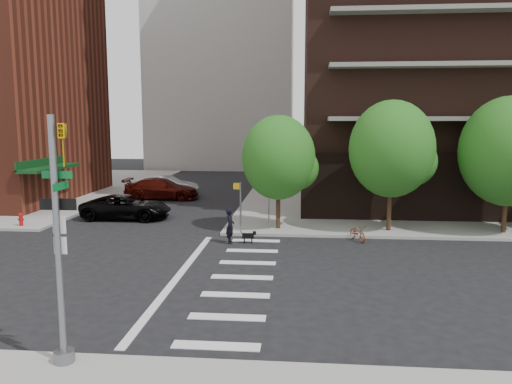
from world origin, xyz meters
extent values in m
plane|color=black|center=(0.00, 0.00, 0.00)|extent=(120.00, 120.00, 0.00)
cube|color=gray|center=(20.50, 23.50, 0.07)|extent=(39.00, 33.00, 0.15)
cube|color=silver|center=(3.00, -6.00, 0.01)|extent=(2.40, 0.50, 0.01)
cube|color=silver|center=(3.00, -4.00, 0.01)|extent=(2.40, 0.50, 0.01)
cube|color=silver|center=(3.00, -2.00, 0.01)|extent=(2.40, 0.50, 0.01)
cube|color=silver|center=(3.00, 0.00, 0.01)|extent=(2.40, 0.50, 0.01)
cube|color=silver|center=(3.00, 2.00, 0.01)|extent=(2.40, 0.50, 0.01)
cube|color=silver|center=(3.00, 4.00, 0.01)|extent=(2.40, 0.50, 0.01)
cube|color=silver|center=(3.00, 6.00, 0.01)|extent=(2.40, 0.50, 0.01)
cube|color=silver|center=(0.50, 0.00, 0.01)|extent=(0.30, 13.00, 0.01)
cube|color=black|center=(18.00, 24.00, 2.15)|extent=(25.50, 25.50, 4.00)
cube|color=#0C3814|center=(-11.30, 13.00, 2.95)|extent=(1.40, 6.00, 0.20)
cylinder|color=#301E11|center=(4.00, 8.50, 1.30)|extent=(0.24, 0.24, 2.30)
sphere|color=#235B19|center=(4.00, 8.50, 4.05)|extent=(4.00, 4.00, 4.00)
cylinder|color=#301E11|center=(10.00, 8.50, 1.45)|extent=(0.24, 0.24, 2.60)
sphere|color=#235B19|center=(10.00, 8.50, 4.55)|extent=(4.50, 4.50, 4.50)
cylinder|color=#301E11|center=(16.00, 8.50, 1.30)|extent=(0.24, 0.24, 2.30)
sphere|color=#235B19|center=(16.00, 8.50, 4.45)|extent=(5.00, 5.00, 5.00)
cylinder|color=slate|center=(-0.50, -7.50, 3.15)|extent=(0.16, 0.16, 6.00)
cylinder|color=slate|center=(-0.50, -7.50, 0.30)|extent=(0.50, 0.50, 0.30)
imported|color=gold|center=(-0.25, -7.50, 5.45)|extent=(0.16, 0.20, 1.00)
cube|color=#0A5926|center=(-0.50, -7.35, 4.75)|extent=(0.75, 0.02, 0.18)
cube|color=#0A5926|center=(-0.35, -7.50, 4.50)|extent=(0.02, 0.75, 0.18)
cube|color=black|center=(-0.50, -7.38, 4.05)|extent=(0.90, 0.02, 0.28)
cube|color=silver|center=(-0.50, -7.38, 3.55)|extent=(0.32, 0.02, 0.42)
cube|color=silver|center=(-0.50, -7.38, 3.05)|extent=(0.32, 0.02, 0.42)
cylinder|color=slate|center=(2.00, 7.80, 1.45)|extent=(0.10, 0.10, 2.60)
cube|color=gold|center=(1.80, 7.80, 2.55)|extent=(0.32, 0.25, 0.32)
cylinder|color=slate|center=(3.50, 8.30, 1.25)|extent=(0.08, 0.08, 2.20)
cube|color=gold|center=(3.50, 8.15, 2.15)|extent=(0.64, 0.02, 0.64)
cylinder|color=#A50C0C|center=(-10.50, 7.80, 0.45)|extent=(0.22, 0.22, 0.60)
sphere|color=#A50C0C|center=(-10.50, 7.80, 0.76)|extent=(0.24, 0.24, 0.24)
imported|color=black|center=(-5.50, 10.97, 0.75)|extent=(2.51, 5.43, 1.51)
imported|color=#410C07|center=(-5.50, 18.89, 0.83)|extent=(2.56, 5.79, 1.65)
imported|color=#BABAC2|center=(-5.50, 20.66, 0.81)|extent=(1.87, 4.98, 1.62)
imported|color=maroon|center=(8.13, 6.50, 0.41)|extent=(1.07, 1.65, 0.82)
imported|color=black|center=(1.77, 5.40, 0.88)|extent=(0.65, 0.44, 1.75)
cube|color=black|center=(2.65, 5.53, 0.37)|extent=(0.59, 0.23, 0.23)
cube|color=black|center=(2.96, 5.55, 0.51)|extent=(0.18, 0.15, 0.17)
cylinder|color=black|center=(2.82, 5.58, 0.13)|extent=(0.06, 0.06, 0.25)
cylinder|color=black|center=(2.47, 5.47, 0.13)|extent=(0.06, 0.06, 0.25)
camera|label=1|loc=(5.20, -18.53, 5.99)|focal=35.00mm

